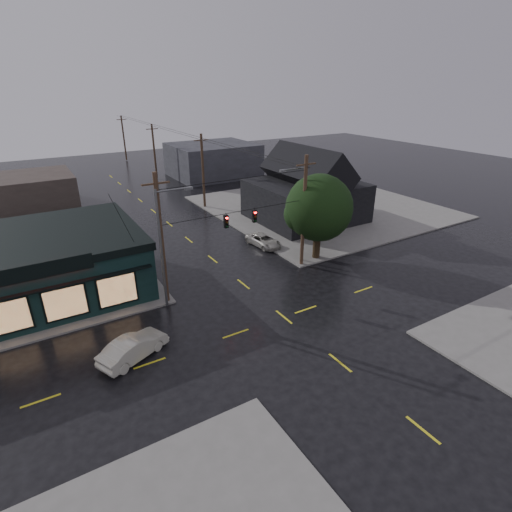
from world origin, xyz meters
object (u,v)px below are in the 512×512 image
sedan_cream (134,348)px  suv_silver (263,240)px  corner_tree (319,208)px  utility_pole_nw (168,302)px  utility_pole_ne (301,265)px

sedan_cream → suv_silver: (16.61, 11.29, -0.15)m
corner_tree → sedan_cream: corner_tree is taller
corner_tree → suv_silver: size_ratio=1.88×
utility_pole_nw → sedan_cream: utility_pole_nw is taller
suv_silver → sedan_cream: bearing=-151.5°
sedan_cream → utility_pole_nw: bearing=-61.6°
utility_pole_ne → corner_tree: bearing=13.1°
utility_pole_ne → sedan_cream: 17.98m
utility_pole_nw → sedan_cream: bearing=-126.9°
utility_pole_nw → suv_silver: utility_pole_nw is taller
utility_pole_nw → suv_silver: 13.80m
utility_pole_nw → utility_pole_ne: same height
corner_tree → utility_pole_nw: corner_tree is taller
utility_pole_ne → sedan_cream: size_ratio=2.25×
corner_tree → utility_pole_ne: corner_tree is taller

